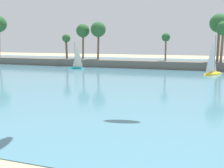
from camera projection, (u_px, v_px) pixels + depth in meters
The scene contains 4 objects.
sea at pixel (183, 72), 57.53m from camera, with size 220.00×94.44×0.06m, color teal.
palm_headland at pixel (171, 56), 65.17m from camera, with size 119.77×6.72×13.69m.
sailboat_near_shore at pixel (76, 66), 65.18m from camera, with size 4.78×2.26×6.67m.
sailboat_toward_headland at pixel (213, 71), 53.50m from camera, with size 4.39×5.45×7.92m.
Camera 1 is at (6.07, -1.50, 6.29)m, focal length 45.37 mm.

